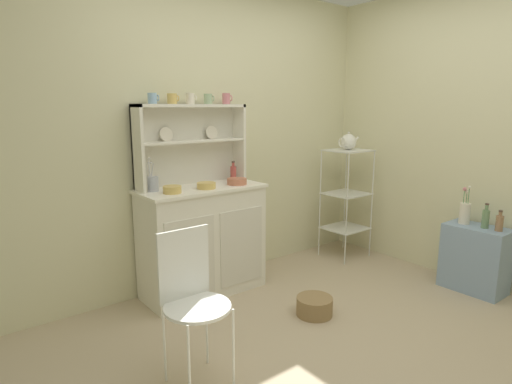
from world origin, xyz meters
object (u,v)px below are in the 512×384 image
flower_vase (465,212)px  porcelain_teapot (348,142)px  hutch_shelf_unit (190,138)px  wire_chair (192,292)px  bowl_mixing_large (172,190)px  oil_bottle (486,218)px  cup_sky_0 (153,98)px  vinegar_bottle (499,223)px  side_shelf_blue (475,259)px  hutch_cabinet (203,239)px  floor_basket (314,306)px  jam_bottle (233,173)px  utensil_jar (153,183)px  bakers_rack (346,190)px

flower_vase → porcelain_teapot: bearing=99.9°
porcelain_teapot → hutch_shelf_unit: bearing=169.2°
wire_chair → bowl_mixing_large: 1.02m
bowl_mixing_large → oil_bottle: bowl_mixing_large is taller
cup_sky_0 → flower_vase: bearing=-32.9°
hutch_shelf_unit → vinegar_bottle: (1.77, -1.67, -0.64)m
side_shelf_blue → porcelain_teapot: size_ratio=2.22×
flower_vase → wire_chair: bearing=173.4°
bowl_mixing_large → cup_sky_0: bearing=98.7°
hutch_cabinet → floor_basket: 1.02m
hutch_cabinet → flower_vase: hutch_cabinet is taller
flower_vase → vinegar_bottle: bearing=-90.1°
side_shelf_blue → porcelain_teapot: porcelain_teapot is taller
oil_bottle → hutch_cabinet: bearing=141.7°
hutch_cabinet → hutch_shelf_unit: bearing=90.0°
wire_chair → jam_bottle: bearing=31.4°
side_shelf_blue → utensil_jar: (-2.14, 1.43, 0.66)m
side_shelf_blue → utensil_jar: bearing=146.2°
bakers_rack → porcelain_teapot: (-0.00, 0.00, 0.48)m
jam_bottle → bakers_rack: bearing=-10.5°
flower_vase → utensil_jar: bearing=148.5°
bowl_mixing_large → vinegar_bottle: 2.53m
bakers_rack → flower_vase: bearing=-80.2°
hutch_cabinet → jam_bottle: 0.62m
floor_basket → utensil_jar: utensil_jar is taller
bowl_mixing_large → flower_vase: 2.38m
floor_basket → vinegar_bottle: vinegar_bottle is taller
flower_vase → hutch_shelf_unit: bearing=141.8°
utensil_jar → oil_bottle: (2.14, -1.48, -0.31)m
utensil_jar → oil_bottle: size_ratio=1.26×
hutch_shelf_unit → side_shelf_blue: 2.53m
bowl_mixing_large → hutch_cabinet: bearing=14.2°
porcelain_teapot → side_shelf_blue: bearing=-81.1°
floor_basket → side_shelf_blue: bearing=-20.6°
side_shelf_blue → cup_sky_0: size_ratio=6.72×
wire_chair → floor_basket: size_ratio=3.22×
hutch_shelf_unit → utensil_jar: 0.49m
flower_vase → side_shelf_blue: bearing=-90.2°
cup_sky_0 → utensil_jar: bearing=-137.6°
floor_basket → utensil_jar: size_ratio=1.04×
hutch_cabinet → wire_chair: size_ratio=1.17×
bakers_rack → floor_basket: (-1.16, -0.71, -0.61)m
wire_chair → utensil_jar: size_ratio=3.35×
floor_basket → utensil_jar: bearing=130.6°
wire_chair → porcelain_teapot: porcelain_teapot is taller
floor_basket → flower_vase: size_ratio=0.82×
wire_chair → porcelain_teapot: (2.22, 0.81, 0.64)m
hutch_shelf_unit → vinegar_bottle: size_ratio=5.59×
hutch_shelf_unit → porcelain_teapot: (1.58, -0.30, -0.09)m
floor_basket → oil_bottle: size_ratio=1.31×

